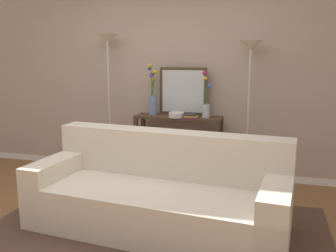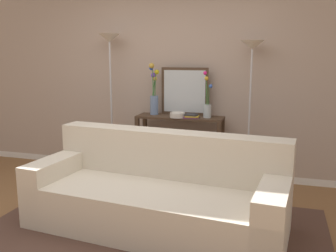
{
  "view_description": "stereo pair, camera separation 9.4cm",
  "coord_description": "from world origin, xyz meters",
  "px_view_note": "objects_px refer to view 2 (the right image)",
  "views": [
    {
      "loc": [
        1.4,
        -2.76,
        1.62
      ],
      "look_at": [
        0.34,
        1.05,
        0.86
      ],
      "focal_mm": 39.57,
      "sensor_mm": 36.0,
      "label": 1
    },
    {
      "loc": [
        1.49,
        -2.74,
        1.62
      ],
      "look_at": [
        0.34,
        1.05,
        0.86
      ],
      "focal_mm": 39.57,
      "sensor_mm": 36.0,
      "label": 2
    }
  ],
  "objects_px": {
    "console_table": "(180,138)",
    "floor_lamp_left": "(110,65)",
    "vase_short_flowers": "(207,105)",
    "floor_lamp_right": "(251,73)",
    "fruit_bowl": "(177,115)",
    "vase_tall_flowers": "(154,95)",
    "wall_mirror": "(185,91)",
    "book_stack": "(192,116)",
    "couch": "(158,196)",
    "book_row_under_console": "(163,174)"
  },
  "relations": [
    {
      "from": "console_table",
      "to": "fruit_bowl",
      "type": "xyz_separation_m",
      "value": [
        -0.0,
        -0.1,
        0.31
      ]
    },
    {
      "from": "wall_mirror",
      "to": "vase_short_flowers",
      "type": "distance_m",
      "value": 0.39
    },
    {
      "from": "console_table",
      "to": "book_stack",
      "type": "height_order",
      "value": "book_stack"
    },
    {
      "from": "floor_lamp_left",
      "to": "fruit_bowl",
      "type": "bearing_deg",
      "value": -7.1
    },
    {
      "from": "vase_tall_flowers",
      "to": "wall_mirror",
      "type": "bearing_deg",
      "value": 14.47
    },
    {
      "from": "floor_lamp_right",
      "to": "fruit_bowl",
      "type": "distance_m",
      "value": 1.02
    },
    {
      "from": "console_table",
      "to": "vase_tall_flowers",
      "type": "bearing_deg",
      "value": 174.05
    },
    {
      "from": "couch",
      "to": "book_row_under_console",
      "type": "bearing_deg",
      "value": 105.97
    },
    {
      "from": "vase_short_flowers",
      "to": "fruit_bowl",
      "type": "height_order",
      "value": "vase_short_flowers"
    },
    {
      "from": "console_table",
      "to": "floor_lamp_left",
      "type": "distance_m",
      "value": 1.33
    },
    {
      "from": "couch",
      "to": "book_stack",
      "type": "xyz_separation_m",
      "value": [
        0.02,
        1.27,
        0.56
      ]
    },
    {
      "from": "console_table",
      "to": "wall_mirror",
      "type": "height_order",
      "value": "wall_mirror"
    },
    {
      "from": "floor_lamp_left",
      "to": "wall_mirror",
      "type": "height_order",
      "value": "floor_lamp_left"
    },
    {
      "from": "vase_tall_flowers",
      "to": "vase_short_flowers",
      "type": "height_order",
      "value": "vase_tall_flowers"
    },
    {
      "from": "floor_lamp_left",
      "to": "fruit_bowl",
      "type": "xyz_separation_m",
      "value": [
        0.96,
        -0.12,
        -0.6
      ]
    },
    {
      "from": "couch",
      "to": "book_row_under_console",
      "type": "xyz_separation_m",
      "value": [
        -0.39,
        1.37,
        -0.25
      ]
    },
    {
      "from": "console_table",
      "to": "floor_lamp_left",
      "type": "relative_size",
      "value": 0.59
    },
    {
      "from": "floor_lamp_left",
      "to": "fruit_bowl",
      "type": "height_order",
      "value": "floor_lamp_left"
    },
    {
      "from": "console_table",
      "to": "vase_short_flowers",
      "type": "height_order",
      "value": "vase_short_flowers"
    },
    {
      "from": "floor_lamp_right",
      "to": "book_stack",
      "type": "relative_size",
      "value": 8.86
    },
    {
      "from": "floor_lamp_right",
      "to": "book_stack",
      "type": "distance_m",
      "value": 0.88
    },
    {
      "from": "couch",
      "to": "fruit_bowl",
      "type": "distance_m",
      "value": 1.4
    },
    {
      "from": "floor_lamp_right",
      "to": "book_row_under_console",
      "type": "xyz_separation_m",
      "value": [
        -1.1,
        -0.02,
        -1.35
      ]
    },
    {
      "from": "couch",
      "to": "floor_lamp_right",
      "type": "height_order",
      "value": "floor_lamp_right"
    },
    {
      "from": "console_table",
      "to": "vase_short_flowers",
      "type": "relative_size",
      "value": 1.93
    },
    {
      "from": "couch",
      "to": "vase_short_flowers",
      "type": "relative_size",
      "value": 4.26
    },
    {
      "from": "console_table",
      "to": "floor_lamp_left",
      "type": "height_order",
      "value": "floor_lamp_left"
    },
    {
      "from": "vase_short_flowers",
      "to": "book_stack",
      "type": "height_order",
      "value": "vase_short_flowers"
    },
    {
      "from": "vase_short_flowers",
      "to": "vase_tall_flowers",
      "type": "bearing_deg",
      "value": 176.2
    },
    {
      "from": "book_stack",
      "to": "wall_mirror",
      "type": "bearing_deg",
      "value": 123.57
    },
    {
      "from": "wall_mirror",
      "to": "floor_lamp_right",
      "type": "bearing_deg",
      "value": -7.74
    },
    {
      "from": "wall_mirror",
      "to": "book_stack",
      "type": "xyz_separation_m",
      "value": [
        0.15,
        -0.23,
        -0.28
      ]
    },
    {
      "from": "console_table",
      "to": "floor_lamp_right",
      "type": "bearing_deg",
      "value": 1.42
    },
    {
      "from": "couch",
      "to": "book_stack",
      "type": "relative_size",
      "value": 12.18
    },
    {
      "from": "floor_lamp_left",
      "to": "floor_lamp_right",
      "type": "relative_size",
      "value": 1.06
    },
    {
      "from": "wall_mirror",
      "to": "fruit_bowl",
      "type": "bearing_deg",
      "value": -96.81
    },
    {
      "from": "floor_lamp_right",
      "to": "book_stack",
      "type": "height_order",
      "value": "floor_lamp_right"
    },
    {
      "from": "book_row_under_console",
      "to": "vase_short_flowers",
      "type": "bearing_deg",
      "value": -0.98
    },
    {
      "from": "console_table",
      "to": "floor_lamp_left",
      "type": "bearing_deg",
      "value": 178.72
    },
    {
      "from": "floor_lamp_right",
      "to": "fruit_bowl",
      "type": "xyz_separation_m",
      "value": [
        -0.87,
        -0.12,
        -0.52
      ]
    },
    {
      "from": "wall_mirror",
      "to": "book_stack",
      "type": "height_order",
      "value": "wall_mirror"
    },
    {
      "from": "vase_short_flowers",
      "to": "fruit_bowl",
      "type": "distance_m",
      "value": 0.39
    },
    {
      "from": "floor_lamp_left",
      "to": "vase_short_flowers",
      "type": "height_order",
      "value": "floor_lamp_left"
    },
    {
      "from": "floor_lamp_right",
      "to": "book_row_under_console",
      "type": "bearing_deg",
      "value": -178.88
    },
    {
      "from": "wall_mirror",
      "to": "vase_tall_flowers",
      "type": "distance_m",
      "value": 0.4
    },
    {
      "from": "console_table",
      "to": "vase_short_flowers",
      "type": "xyz_separation_m",
      "value": [
        0.36,
        -0.01,
        0.44
      ]
    },
    {
      "from": "floor_lamp_left",
      "to": "vase_short_flowers",
      "type": "bearing_deg",
      "value": -1.37
    },
    {
      "from": "wall_mirror",
      "to": "console_table",
      "type": "bearing_deg",
      "value": -100.48
    },
    {
      "from": "floor_lamp_right",
      "to": "wall_mirror",
      "type": "distance_m",
      "value": 0.89
    },
    {
      "from": "floor_lamp_right",
      "to": "vase_short_flowers",
      "type": "distance_m",
      "value": 0.65
    }
  ]
}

